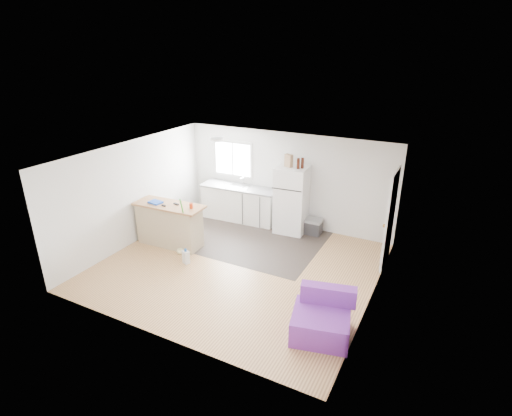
{
  "coord_description": "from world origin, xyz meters",
  "views": [
    {
      "loc": [
        3.72,
        -6.38,
        4.32
      ],
      "look_at": [
        0.06,
        0.7,
        1.09
      ],
      "focal_mm": 28.0,
      "sensor_mm": 36.0,
      "label": 1
    }
  ],
  "objects": [
    {
      "name": "mop",
      "position": [
        -1.39,
        -0.1,
        0.23
      ],
      "size": [
        0.23,
        0.38,
        1.36
      ],
      "rotation": [
        0.0,
        0.0,
        0.04
      ],
      "color": "green",
      "rests_on": "floor"
    },
    {
      "name": "refrigerator",
      "position": [
        0.3,
        2.14,
        0.84
      ],
      "size": [
        0.78,
        0.75,
        1.67
      ],
      "rotation": [
        0.0,
        0.0,
        0.07
      ],
      "color": "white",
      "rests_on": "floor"
    },
    {
      "name": "interior_door",
      "position": [
        2.72,
        1.55,
        1.02
      ],
      "size": [
        0.11,
        0.92,
        2.1
      ],
      "color": "white",
      "rests_on": "right_wall"
    },
    {
      "name": "bottle_right",
      "position": [
        0.54,
        2.13,
        1.8
      ],
      "size": [
        0.09,
        0.09,
        0.25
      ],
      "primitive_type": "cylinder",
      "rotation": [
        0.0,
        0.0,
        0.41
      ],
      "color": "#3B150A",
      "rests_on": "refrigerator"
    },
    {
      "name": "tool_b",
      "position": [
        -1.91,
        0.02,
        1.02
      ],
      "size": [
        0.1,
        0.05,
        0.03
      ],
      "primitive_type": "cube",
      "rotation": [
        0.0,
        0.0,
        -0.13
      ],
      "color": "black",
      "rests_on": "peninsula"
    },
    {
      "name": "tool_a",
      "position": [
        -1.72,
        0.23,
        1.02
      ],
      "size": [
        0.15,
        0.08,
        0.03
      ],
      "primitive_type": "cube",
      "rotation": [
        0.0,
        0.0,
        -0.22
      ],
      "color": "black",
      "rests_on": "peninsula"
    },
    {
      "name": "window",
      "position": [
        -1.55,
        2.49,
        1.55
      ],
      "size": [
        1.18,
        0.06,
        0.98
      ],
      "color": "white",
      "rests_on": "back_wall"
    },
    {
      "name": "peninsula",
      "position": [
        -1.91,
        0.16,
        0.51
      ],
      "size": [
        1.67,
        0.7,
        1.01
      ],
      "rotation": [
        0.0,
        0.0,
        0.04
      ],
      "color": "#BDB189",
      "rests_on": "floor"
    },
    {
      "name": "blue_tray",
      "position": [
        -2.21,
        0.09,
        1.03
      ],
      "size": [
        0.33,
        0.26,
        0.04
      ],
      "primitive_type": "cube",
      "rotation": [
        0.0,
        0.0,
        -0.14
      ],
      "color": "blue",
      "rests_on": "peninsula"
    },
    {
      "name": "cleaner_jug",
      "position": [
        -1.06,
        -0.4,
        0.15
      ],
      "size": [
        0.19,
        0.16,
        0.34
      ],
      "rotation": [
        0.0,
        0.0,
        -0.43
      ],
      "color": "silver",
      "rests_on": "floor"
    },
    {
      "name": "ceiling_fixture",
      "position": [
        -1.2,
        1.2,
        2.36
      ],
      "size": [
        0.3,
        0.3,
        0.07
      ],
      "primitive_type": "cylinder",
      "color": "white",
      "rests_on": "ceiling"
    },
    {
      "name": "bottle_left",
      "position": [
        0.47,
        2.05,
        1.8
      ],
      "size": [
        0.08,
        0.08,
        0.25
      ],
      "primitive_type": "cylinder",
      "rotation": [
        0.0,
        0.0,
        0.24
      ],
      "color": "#3B150A",
      "rests_on": "refrigerator"
    },
    {
      "name": "room",
      "position": [
        0.0,
        0.0,
        1.2
      ],
      "size": [
        5.51,
        5.01,
        2.41
      ],
      "color": "#97643F",
      "rests_on": "ground"
    },
    {
      "name": "red_cup",
      "position": [
        -1.29,
        0.21,
        1.07
      ],
      "size": [
        0.08,
        0.08,
        0.12
      ],
      "primitive_type": "cylinder",
      "rotation": [
        0.0,
        0.0,
        -0.06
      ],
      "color": "red",
      "rests_on": "peninsula"
    },
    {
      "name": "vinyl_zone",
      "position": [
        -0.73,
        1.25,
        0.0
      ],
      "size": [
        4.05,
        2.5,
        0.0
      ],
      "primitive_type": "cube",
      "color": "#322925",
      "rests_on": "floor"
    },
    {
      "name": "cooler",
      "position": [
        0.82,
        2.23,
        0.2
      ],
      "size": [
        0.51,
        0.35,
        0.39
      ],
      "rotation": [
        0.0,
        0.0,
        0.0
      ],
      "color": "#2F2E31",
      "rests_on": "floor"
    },
    {
      "name": "purple_seat",
      "position": [
        2.25,
        -1.24,
        0.27
      ],
      "size": [
        1.07,
        1.04,
        0.74
      ],
      "rotation": [
        0.0,
        0.0,
        0.23
      ],
      "color": "purple",
      "rests_on": "floor"
    },
    {
      "name": "cardboard_box",
      "position": [
        0.21,
        2.1,
        1.82
      ],
      "size": [
        0.22,
        0.17,
        0.3
      ],
      "primitive_type": "cube",
      "rotation": [
        0.0,
        0.0,
        -0.4
      ],
      "color": "#9D7A59",
      "rests_on": "refrigerator"
    },
    {
      "name": "kitchen_cabinets",
      "position": [
        -1.19,
        2.18,
        0.47
      ],
      "size": [
        2.1,
        0.75,
        1.2
      ],
      "rotation": [
        0.0,
        0.0,
        0.05
      ],
      "color": "white",
      "rests_on": "floor"
    }
  ]
}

